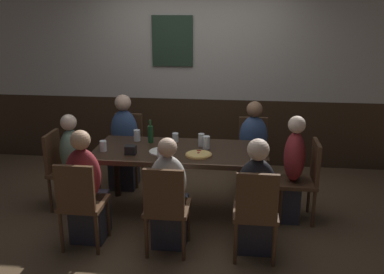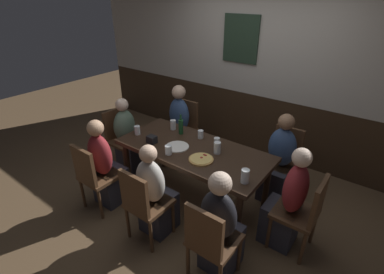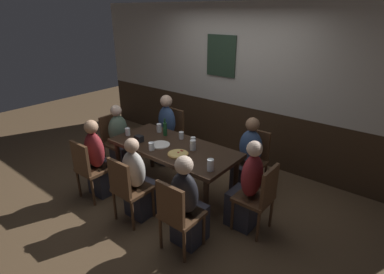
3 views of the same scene
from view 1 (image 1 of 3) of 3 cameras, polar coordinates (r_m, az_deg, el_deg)
ground_plane at (r=4.86m, az=-1.64°, el=-9.99°), size 12.00×12.00×0.00m
wall_back at (r=6.03m, az=0.52°, el=8.47°), size 6.40×0.13×2.60m
dining_table at (r=4.59m, az=-1.71°, el=-2.65°), size 1.82×0.84×0.74m
chair_right_far at (r=5.39m, az=8.09°, el=-1.60°), size 0.40×0.40×0.88m
chair_head_west at (r=5.01m, az=-16.93°, el=-3.69°), size 0.40×0.40×0.88m
chair_mid_near at (r=3.90m, az=-3.49°, el=-9.06°), size 0.40×0.40×0.88m
chair_head_east at (r=4.66m, az=14.76°, el=-5.10°), size 0.40×0.40×0.88m
chair_left_far at (r=5.58m, az=-8.62°, el=-0.98°), size 0.40×0.40×0.88m
chair_right_near at (r=3.85m, az=8.54°, el=-9.60°), size 0.40×0.40×0.88m
chair_left_near at (r=4.11m, az=-14.70°, el=-8.21°), size 0.40×0.40×0.88m
person_right_far at (r=5.25m, az=8.11°, el=-2.38°), size 0.34×0.37×1.13m
person_head_west at (r=4.96m, az=-15.14°, el=-4.25°), size 0.37×0.34×1.09m
person_mid_near at (r=4.06m, az=-3.07°, el=-8.56°), size 0.34×0.37×1.09m
person_head_east at (r=4.64m, az=12.76°, el=-5.23°), size 0.37×0.34×1.15m
person_left_far at (r=5.43m, az=-9.06°, el=-1.48°), size 0.34×0.37×1.17m
person_right_near at (r=4.01m, az=8.46°, el=-8.89°), size 0.34×0.37×1.12m
person_left_near at (r=4.25m, az=-13.90°, el=-7.52°), size 0.34×0.37×1.14m
pizza at (r=4.39m, az=0.89°, el=-2.34°), size 0.27×0.27×0.03m
beer_glass_half at (r=4.60m, az=-11.78°, el=-1.23°), size 0.07×0.07×0.11m
pint_glass_pale at (r=4.67m, az=1.25°, el=-0.49°), size 0.07×0.07×0.14m
beer_glass_tall at (r=4.81m, az=-2.25°, el=-0.15°), size 0.07×0.07×0.10m
tumbler_short at (r=4.58m, az=1.91°, el=-0.84°), size 0.08×0.08×0.14m
highball_clear at (r=4.32m, az=-4.15°, el=-2.21°), size 0.08×0.08×0.11m
tumbler_water at (r=4.88m, az=-7.36°, el=0.16°), size 0.08×0.08×0.13m
pint_glass_stout at (r=4.28m, az=8.36°, el=-2.30°), size 0.08×0.08×0.14m
beer_bottle_green at (r=4.79m, az=-5.57°, el=0.45°), size 0.06×0.06×0.26m
plate_white_large at (r=4.51m, az=-4.00°, el=-1.93°), size 0.28×0.28×0.01m
condiment_caddy at (r=4.47m, az=-8.21°, el=-1.70°), size 0.11×0.09×0.09m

